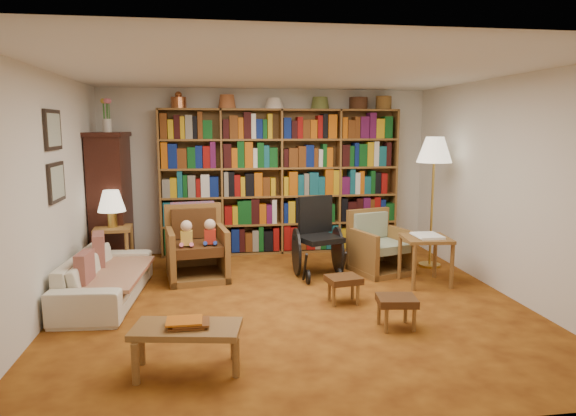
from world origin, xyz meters
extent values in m
plane|color=#9F5B18|center=(0.00, 0.00, 0.00)|extent=(5.00, 5.00, 0.00)
plane|color=silver|center=(0.00, 0.00, 2.50)|extent=(5.00, 5.00, 0.00)
plane|color=silver|center=(0.00, 2.50, 1.25)|extent=(5.00, 0.00, 5.00)
plane|color=silver|center=(0.00, -2.50, 1.25)|extent=(5.00, 0.00, 5.00)
plane|color=silver|center=(-2.50, 0.00, 1.25)|extent=(0.00, 5.00, 5.00)
plane|color=silver|center=(2.50, 0.00, 1.25)|extent=(0.00, 5.00, 5.00)
cube|color=brown|center=(0.20, 2.34, 1.10)|extent=(3.60, 0.30, 2.20)
cube|color=black|center=(-2.25, 2.00, 0.90)|extent=(0.45, 0.90, 1.80)
cube|color=black|center=(-2.25, 2.00, 1.83)|extent=(0.50, 0.95, 0.06)
cylinder|color=white|center=(-2.25, 2.00, 1.95)|extent=(0.12, 0.12, 0.18)
cube|color=black|center=(-2.48, 0.30, 1.90)|extent=(0.03, 0.52, 0.42)
cube|color=gray|center=(-2.46, 0.30, 1.90)|extent=(0.01, 0.44, 0.34)
cube|color=black|center=(-2.48, 0.30, 1.35)|extent=(0.03, 0.52, 0.42)
cube|color=gray|center=(-2.46, 0.30, 1.35)|extent=(0.01, 0.44, 0.34)
imported|color=beige|center=(-2.05, 0.37, 0.26)|extent=(1.84, 0.83, 0.53)
cube|color=#C7BD91|center=(-2.00, 0.37, 0.30)|extent=(0.84, 1.42, 0.04)
cube|color=maroon|center=(-2.18, 0.72, 0.45)|extent=(0.20, 0.42, 0.41)
cube|color=maroon|center=(-2.18, 0.02, 0.45)|extent=(0.14, 0.36, 0.35)
cube|color=brown|center=(-2.15, 1.46, 0.61)|extent=(0.51, 0.51, 0.04)
cylinder|color=brown|center=(-2.35, 1.26, 0.30)|extent=(0.05, 0.05, 0.59)
cylinder|color=brown|center=(-1.95, 1.26, 0.30)|extent=(0.05, 0.05, 0.59)
cylinder|color=brown|center=(-2.35, 1.66, 0.30)|extent=(0.05, 0.05, 0.59)
cylinder|color=brown|center=(-1.95, 1.66, 0.30)|extent=(0.05, 0.05, 0.59)
cylinder|color=gold|center=(-2.15, 1.46, 0.73)|extent=(0.12, 0.12, 0.20)
cone|color=white|center=(-2.15, 1.46, 0.98)|extent=(0.36, 0.36, 0.28)
cube|color=brown|center=(-1.05, 1.06, 0.04)|extent=(0.85, 0.87, 0.08)
cube|color=brown|center=(-1.39, 1.06, 0.33)|extent=(0.19, 0.77, 0.66)
cube|color=brown|center=(-0.72, 1.06, 0.33)|extent=(0.19, 0.77, 0.66)
cube|color=brown|center=(-1.05, 1.41, 0.46)|extent=(0.74, 0.19, 0.93)
cube|color=#492813|center=(-1.05, 1.03, 0.41)|extent=(0.67, 0.73, 0.12)
cube|color=#492813|center=(-1.05, 1.34, 0.68)|extent=(0.58, 0.19, 0.39)
cube|color=#BD3246|center=(-1.05, 1.44, 0.74)|extent=(0.58, 0.15, 0.41)
cube|color=brown|center=(1.36, 1.00, 0.04)|extent=(0.83, 0.85, 0.07)
cube|color=brown|center=(1.06, 1.00, 0.29)|extent=(0.27, 0.67, 0.58)
cube|color=brown|center=(1.65, 1.00, 0.29)|extent=(0.27, 0.67, 0.58)
cube|color=brown|center=(1.36, 1.30, 0.41)|extent=(0.65, 0.27, 0.82)
cube|color=gray|center=(1.36, 0.97, 0.37)|extent=(0.66, 0.70, 0.11)
cube|color=gray|center=(1.36, 1.24, 0.60)|extent=(0.52, 0.24, 0.35)
cube|color=black|center=(0.51, 0.95, 0.50)|extent=(0.64, 0.64, 0.07)
cube|color=black|center=(0.51, 1.19, 0.78)|extent=(0.49, 0.22, 0.50)
cylinder|color=black|center=(0.23, 1.06, 0.31)|extent=(0.03, 0.62, 0.62)
cylinder|color=black|center=(0.79, 1.06, 0.31)|extent=(0.03, 0.62, 0.62)
cylinder|color=black|center=(0.31, 0.64, 0.09)|extent=(0.03, 0.18, 0.18)
cylinder|color=black|center=(0.71, 0.64, 0.09)|extent=(0.03, 0.18, 0.18)
cylinder|color=gold|center=(2.15, 1.20, 0.02)|extent=(0.30, 0.30, 0.03)
cylinder|color=gold|center=(2.15, 1.20, 0.76)|extent=(0.03, 0.03, 1.52)
cone|color=white|center=(2.15, 1.20, 1.63)|extent=(0.48, 0.48, 0.35)
cube|color=brown|center=(1.74, 0.43, 0.57)|extent=(0.60, 0.60, 0.04)
cylinder|color=brown|center=(1.50, 0.19, 0.28)|extent=(0.05, 0.05, 0.55)
cylinder|color=brown|center=(1.98, 0.19, 0.28)|extent=(0.05, 0.05, 0.55)
cylinder|color=brown|center=(1.50, 0.67, 0.28)|extent=(0.05, 0.05, 0.55)
cylinder|color=brown|center=(1.98, 0.67, 0.28)|extent=(0.05, 0.05, 0.55)
cube|color=white|center=(1.74, 0.43, 0.61)|extent=(0.33, 0.40, 0.03)
cube|color=#492813|center=(0.56, -0.11, 0.27)|extent=(0.41, 0.36, 0.07)
cylinder|color=brown|center=(0.43, -0.22, 0.12)|extent=(0.04, 0.04, 0.23)
cylinder|color=brown|center=(0.70, -0.22, 0.12)|extent=(0.04, 0.04, 0.23)
cylinder|color=brown|center=(0.43, 0.00, 0.12)|extent=(0.04, 0.04, 0.23)
cylinder|color=brown|center=(0.70, 0.00, 0.12)|extent=(0.04, 0.04, 0.23)
cube|color=#492813|center=(0.89, -0.88, 0.28)|extent=(0.41, 0.36, 0.07)
cylinder|color=brown|center=(0.75, -0.99, 0.12)|extent=(0.04, 0.04, 0.24)
cylinder|color=brown|center=(1.03, -0.99, 0.12)|extent=(0.04, 0.04, 0.24)
cylinder|color=brown|center=(0.75, -0.77, 0.12)|extent=(0.04, 0.04, 0.24)
cylinder|color=brown|center=(1.03, -0.77, 0.12)|extent=(0.04, 0.04, 0.24)
cube|color=brown|center=(-1.07, -1.48, 0.35)|extent=(0.91, 0.56, 0.05)
cylinder|color=brown|center=(-1.45, -1.65, 0.16)|extent=(0.06, 0.06, 0.32)
cylinder|color=brown|center=(-0.69, -1.65, 0.16)|extent=(0.06, 0.06, 0.32)
cylinder|color=brown|center=(-1.45, -1.31, 0.16)|extent=(0.06, 0.06, 0.32)
cylinder|color=brown|center=(-0.69, -1.31, 0.16)|extent=(0.06, 0.06, 0.32)
cube|color=brown|center=(-1.07, -1.48, 0.40)|extent=(0.31, 0.26, 0.05)
camera|label=1|loc=(-0.85, -5.41, 1.93)|focal=32.00mm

